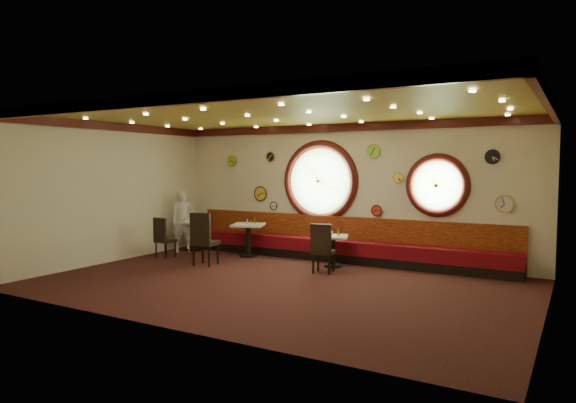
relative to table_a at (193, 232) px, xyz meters
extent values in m
cube|color=black|center=(3.90, -2.17, -0.49)|extent=(9.00, 6.00, 0.00)
cube|color=#AF9331|center=(3.90, -2.17, 2.71)|extent=(9.00, 6.00, 0.02)
cube|color=beige|center=(3.90, 0.83, 1.11)|extent=(9.00, 0.02, 3.20)
cube|color=beige|center=(3.90, -5.17, 1.11)|extent=(9.00, 0.02, 3.20)
cube|color=beige|center=(-0.60, -2.17, 1.11)|extent=(0.02, 6.00, 3.20)
cube|color=beige|center=(8.40, -2.17, 1.11)|extent=(0.02, 6.00, 3.20)
cube|color=#3B0D0A|center=(3.90, 0.78, 2.62)|extent=(9.00, 0.10, 0.18)
cube|color=#3B0D0A|center=(3.90, -5.12, 2.62)|extent=(9.00, 0.10, 0.18)
cube|color=#3B0D0A|center=(-0.55, -2.17, 2.62)|extent=(0.10, 6.00, 0.18)
cube|color=#3B0D0A|center=(8.35, -2.17, 2.62)|extent=(0.10, 6.00, 0.18)
cube|color=black|center=(3.90, 0.55, -0.39)|extent=(8.00, 0.55, 0.20)
cube|color=#590711|center=(3.90, 0.55, -0.14)|extent=(8.00, 0.55, 0.30)
cube|color=#630709|center=(3.90, 0.77, 0.26)|extent=(8.00, 0.10, 0.55)
cylinder|color=#93C777|center=(3.30, 0.83, 1.36)|extent=(1.66, 0.02, 1.66)
torus|color=#3B0D0A|center=(3.30, 0.81, 1.36)|extent=(1.98, 0.18, 1.98)
torus|color=gold|center=(3.30, 0.78, 1.36)|extent=(1.61, 0.03, 1.61)
cylinder|color=#93C777|center=(6.10, 0.83, 1.31)|extent=(1.10, 0.02, 1.10)
torus|color=#3B0D0A|center=(6.10, 0.81, 1.31)|extent=(1.38, 0.18, 1.38)
torus|color=gold|center=(6.10, 0.78, 1.31)|extent=(1.09, 0.03, 1.09)
cylinder|color=black|center=(1.90, 0.79, 1.96)|extent=(0.24, 0.03, 0.24)
cylinder|color=silver|center=(2.00, 0.79, 0.71)|extent=(0.20, 0.03, 0.20)
cylinder|color=gold|center=(1.60, 0.79, 1.01)|extent=(0.36, 0.03, 0.36)
cylinder|color=#F8E552|center=(5.25, 0.79, 1.46)|extent=(0.22, 0.03, 0.22)
cylinder|color=red|center=(4.75, 0.79, 0.71)|extent=(0.24, 0.03, 0.24)
cylinder|color=black|center=(7.20, 0.79, 1.91)|extent=(0.28, 0.03, 0.28)
cylinder|color=silver|center=(7.45, 0.79, 0.96)|extent=(0.34, 0.03, 0.34)
cylinder|color=#85C226|center=(0.70, 0.79, 1.86)|extent=(0.26, 0.03, 0.26)
cylinder|color=#85D241|center=(4.65, 0.79, 2.06)|extent=(0.30, 0.03, 0.30)
cylinder|color=black|center=(0.00, 0.00, -0.46)|extent=(0.45, 0.45, 0.06)
cylinder|color=black|center=(0.00, 0.00, -0.11)|extent=(0.12, 0.12, 0.71)
cube|color=silver|center=(0.00, 0.00, 0.26)|extent=(0.90, 0.90, 0.05)
cylinder|color=black|center=(1.75, -0.01, -0.46)|extent=(0.46, 0.46, 0.06)
cylinder|color=black|center=(1.75, -0.01, -0.10)|extent=(0.13, 0.13, 0.73)
cube|color=silver|center=(1.75, -0.01, 0.28)|extent=(0.94, 0.94, 0.05)
cylinder|color=black|center=(4.09, -0.14, -0.47)|extent=(0.40, 0.40, 0.05)
cylinder|color=black|center=(4.09, -0.14, -0.15)|extent=(0.11, 0.11, 0.63)
cube|color=silver|center=(4.09, -0.14, 0.18)|extent=(0.80, 0.80, 0.04)
cube|color=black|center=(0.09, -1.11, -0.09)|extent=(0.44, 0.44, 0.07)
cube|color=black|center=(0.07, -1.29, 0.22)|extent=(0.41, 0.08, 0.53)
cube|color=black|center=(1.54, -1.38, 0.00)|extent=(0.56, 0.56, 0.09)
cube|color=black|center=(1.57, -1.60, 0.37)|extent=(0.50, 0.14, 0.65)
cube|color=black|center=(4.19, -0.81, -0.06)|extent=(0.50, 0.50, 0.08)
cube|color=black|center=(4.22, -0.99, 0.26)|extent=(0.44, 0.12, 0.57)
cylinder|color=silver|center=(-0.13, 0.09, 0.34)|extent=(0.04, 0.04, 0.10)
cylinder|color=silver|center=(1.72, 0.00, 0.37)|extent=(0.04, 0.04, 0.11)
cylinder|color=silver|center=(4.02, -0.10, 0.26)|extent=(0.04, 0.04, 0.11)
cylinder|color=silver|center=(0.01, -0.09, 0.34)|extent=(0.04, 0.04, 0.10)
cylinder|color=#BBBCC0|center=(1.83, 0.00, 0.35)|extent=(0.03, 0.03, 0.09)
cylinder|color=silver|center=(4.06, -0.13, 0.25)|extent=(0.04, 0.04, 0.11)
cylinder|color=gold|center=(0.13, 0.10, 0.37)|extent=(0.05, 0.05, 0.17)
cylinder|color=gold|center=(1.87, 0.11, 0.39)|extent=(0.05, 0.05, 0.16)
cylinder|color=gold|center=(4.19, -0.05, 0.29)|extent=(0.06, 0.06, 0.18)
imported|color=silver|center=(-0.10, -0.26, 0.31)|extent=(0.67, 0.69, 1.60)
camera|label=1|loc=(8.80, -10.30, 1.73)|focal=32.00mm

